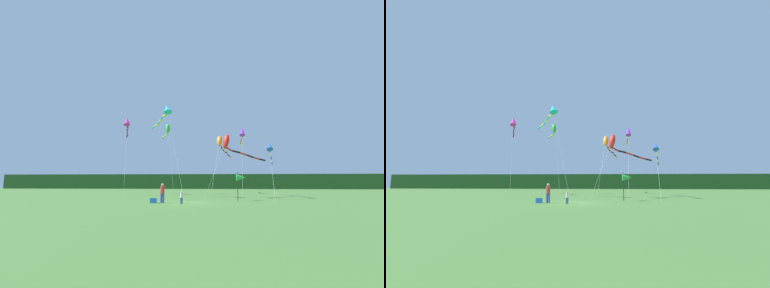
% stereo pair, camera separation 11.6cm
% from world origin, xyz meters
% --- Properties ---
extents(ground_plane, '(120.00, 120.00, 0.00)m').
position_xyz_m(ground_plane, '(0.00, 0.00, 0.00)').
color(ground_plane, '#477533').
extents(distant_treeline, '(108.00, 2.30, 3.75)m').
position_xyz_m(distant_treeline, '(0.00, 45.00, 1.88)').
color(distant_treeline, '#193D19').
rests_on(distant_treeline, ground).
extents(person_adult, '(0.38, 0.38, 1.71)m').
position_xyz_m(person_adult, '(-2.14, -0.38, 0.95)').
color(person_adult, '#334C8C').
rests_on(person_adult, ground).
extents(person_child, '(0.23, 0.23, 1.05)m').
position_xyz_m(person_child, '(-0.35, -1.17, 0.59)').
color(person_child, '#334C8C').
rests_on(person_child, ground).
extents(cooler_box, '(0.51, 0.44, 0.44)m').
position_xyz_m(cooler_box, '(-2.91, -0.54, 0.22)').
color(cooler_box, '#1959B2').
rests_on(cooler_box, ground).
extents(banner_flag_pole, '(0.90, 0.70, 2.76)m').
position_xyz_m(banner_flag_pole, '(5.08, 2.50, 2.25)').
color(banner_flag_pole, black).
rests_on(banner_flag_pole, ground).
extents(kite_purple, '(1.06, 7.44, 9.22)m').
position_xyz_m(kite_purple, '(6.27, 10.87, 8.27)').
color(kite_purple, '#B2B2B2').
rests_on(kite_purple, ground).
extents(kite_green, '(2.87, 5.80, 10.72)m').
position_xyz_m(kite_green, '(-4.50, 15.47, 9.78)').
color(kite_green, '#B2B2B2').
rests_on(kite_green, ground).
extents(kite_blue, '(2.08, 9.97, 6.51)m').
position_xyz_m(kite_blue, '(9.02, 7.33, 5.53)').
color(kite_blue, '#B2B2B2').
rests_on(kite_blue, ground).
extents(kite_cyan, '(5.18, 7.12, 11.12)m').
position_xyz_m(kite_cyan, '(-3.20, 6.71, 10.31)').
color(kite_cyan, '#B2B2B2').
rests_on(kite_cyan, ground).
extents(kite_magenta, '(3.01, 9.07, 11.53)m').
position_xyz_m(kite_magenta, '(-10.31, 13.72, 10.53)').
color(kite_magenta, '#B2B2B2').
rests_on(kite_magenta, ground).
extents(kite_orange, '(3.77, 11.35, 9.33)m').
position_xyz_m(kite_orange, '(3.69, 18.96, 8.07)').
color(kite_orange, '#B2B2B2').
rests_on(kite_orange, ground).
extents(kite_red, '(7.60, 5.41, 7.38)m').
position_xyz_m(kite_red, '(4.42, 6.71, 6.13)').
color(kite_red, '#B2B2B2').
rests_on(kite_red, ground).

